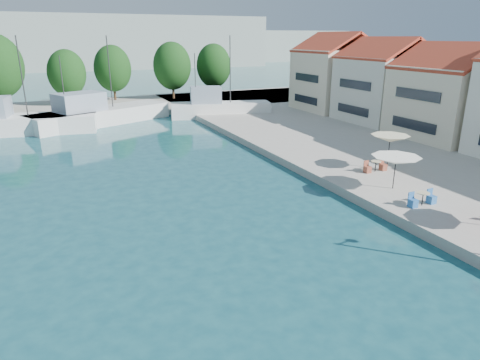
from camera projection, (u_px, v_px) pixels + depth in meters
name	position (u px, v px, depth m)	size (l,w,h in m)	color
quay_right	(457.00, 149.00, 37.49)	(32.00, 92.00, 0.60)	#9F998F
quay_far	(67.00, 109.00, 57.88)	(90.00, 16.00, 0.60)	#9F998F
hill_east	(176.00, 46.00, 172.43)	(140.00, 40.00, 12.00)	gray
building_04	(453.00, 90.00, 39.36)	(9.00, 8.80, 9.20)	beige
building_05	(385.00, 79.00, 47.07)	(8.40, 8.80, 9.70)	beige
building_06	(336.00, 71.00, 54.78)	(9.00, 8.80, 10.20)	beige
trawler_02	(7.00, 123.00, 44.57)	(17.46, 7.28, 10.20)	white
trawler_03	(98.00, 115.00, 49.28)	(16.87, 10.82, 10.20)	silver
trawler_04	(218.00, 108.00, 53.82)	(12.76, 6.21, 10.20)	silver
tree_05	(67.00, 73.00, 58.31)	(5.07, 5.07, 7.51)	#3F2B19
tree_06	(113.00, 68.00, 63.03)	(5.39, 5.39, 7.99)	#3F2B19
tree_07	(172.00, 66.00, 64.56)	(5.68, 5.68, 8.40)	#3F2B19
tree_08	(214.00, 66.00, 68.05)	(5.46, 5.46, 8.08)	#3F2B19
umbrella_white	(396.00, 160.00, 26.29)	(3.02, 3.02, 2.09)	black
umbrella_cream	(390.00, 139.00, 30.16)	(2.71, 2.71, 2.48)	black
cafe_table_02	(422.00, 200.00, 24.10)	(1.82, 0.70, 0.76)	black
cafe_table_03	(375.00, 168.00, 30.16)	(1.82, 0.70, 0.76)	black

